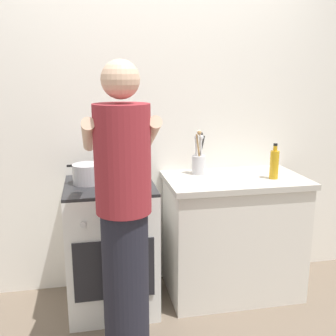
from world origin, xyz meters
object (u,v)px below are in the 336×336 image
at_px(utensil_crock, 199,161).
at_px(person, 124,218).
at_px(stove_range, 112,246).
at_px(pot, 88,174).
at_px(oil_bottle, 274,164).
at_px(mixing_bowl, 130,177).

xyz_separation_m(utensil_crock, person, (-0.62, -0.72, -0.14)).
distance_m(stove_range, pot, 0.54).
distance_m(stove_range, oil_bottle, 1.29).
height_order(pot, mixing_bowl, pot).
relative_size(mixing_bowl, oil_bottle, 1.06).
height_order(utensil_crock, oil_bottle, utensil_crock).
distance_m(oil_bottle, person, 1.22).
relative_size(utensil_crock, oil_bottle, 1.30).
height_order(stove_range, person, person).
distance_m(pot, person, 0.65).
bearing_deg(pot, utensil_crock, 7.28).
bearing_deg(person, mixing_bowl, 80.61).
relative_size(utensil_crock, person, 0.19).
relative_size(pot, oil_bottle, 1.07).
xyz_separation_m(mixing_bowl, utensil_crock, (0.53, 0.17, 0.05)).
relative_size(pot, mixing_bowl, 1.01).
distance_m(utensil_crock, oil_bottle, 0.54).
xyz_separation_m(pot, oil_bottle, (1.30, -0.13, 0.04)).
relative_size(pot, utensil_crock, 0.82).
xyz_separation_m(pot, utensil_crock, (0.81, 0.10, 0.03)).
xyz_separation_m(mixing_bowl, person, (-0.09, -0.55, -0.09)).
bearing_deg(utensil_crock, mixing_bowl, -162.54).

